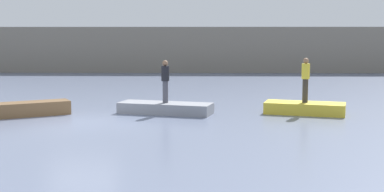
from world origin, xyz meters
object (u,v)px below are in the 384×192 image
(rowboat_grey, at_px, (165,108))
(rowboat_yellow, at_px, (305,108))
(person_dark_shirt, at_px, (165,79))
(rowboat_brown, at_px, (24,109))
(person_yellow_shirt, at_px, (306,78))

(rowboat_grey, height_order, rowboat_yellow, rowboat_yellow)
(rowboat_grey, relative_size, person_dark_shirt, 2.20)
(rowboat_brown, distance_m, person_dark_shirt, 5.60)
(rowboat_brown, distance_m, rowboat_grey, 5.49)
(rowboat_grey, bearing_deg, rowboat_brown, -157.23)
(rowboat_yellow, relative_size, person_yellow_shirt, 1.76)
(rowboat_grey, xyz_separation_m, person_dark_shirt, (0.00, 0.00, 1.15))
(rowboat_grey, relative_size, person_yellow_shirt, 2.10)
(rowboat_brown, relative_size, rowboat_yellow, 1.11)
(rowboat_brown, height_order, person_dark_shirt, person_dark_shirt)
(rowboat_grey, bearing_deg, rowboat_yellow, 15.28)
(rowboat_brown, bearing_deg, person_dark_shirt, -21.10)
(rowboat_grey, distance_m, person_yellow_shirt, 5.67)
(rowboat_brown, distance_m, rowboat_yellow, 11.00)
(rowboat_brown, xyz_separation_m, person_dark_shirt, (5.43, 0.76, 1.10))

